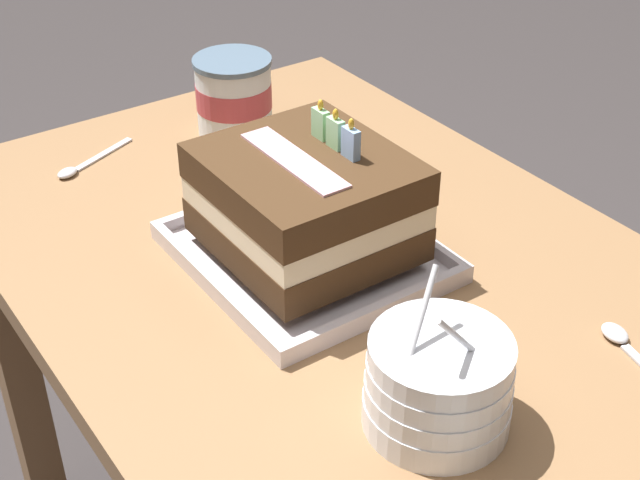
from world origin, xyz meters
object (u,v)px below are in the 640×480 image
(foil_tray, at_px, (306,255))
(serving_spoon_by_bowls, at_px, (79,167))
(serving_spoon_near_tray, at_px, (623,341))
(birthday_cake, at_px, (306,201))
(bowl_stack, at_px, (438,384))
(ice_cream_tub, at_px, (234,96))

(foil_tray, xyz_separation_m, serving_spoon_by_bowls, (-0.37, -0.14, -0.00))
(serving_spoon_near_tray, bearing_deg, birthday_cake, -150.02)
(serving_spoon_near_tray, bearing_deg, serving_spoon_by_bowls, -154.73)
(bowl_stack, bearing_deg, serving_spoon_near_tray, 83.12)
(bowl_stack, bearing_deg, ice_cream_tub, 166.57)
(birthday_cake, distance_m, serving_spoon_near_tray, 0.39)
(bowl_stack, xyz_separation_m, ice_cream_tub, (-0.65, 0.15, 0.01))
(foil_tray, height_order, serving_spoon_by_bowls, foil_tray)
(foil_tray, distance_m, bowl_stack, 0.31)
(foil_tray, height_order, bowl_stack, bowl_stack)
(ice_cream_tub, bearing_deg, serving_spoon_near_tray, 7.30)
(birthday_cake, distance_m, bowl_stack, 0.31)
(birthday_cake, xyz_separation_m, serving_spoon_near_tray, (0.33, 0.19, -0.08))
(bowl_stack, bearing_deg, foil_tray, 170.33)
(serving_spoon_near_tray, bearing_deg, bowl_stack, -96.88)
(serving_spoon_near_tray, xyz_separation_m, serving_spoon_by_bowls, (-0.70, -0.33, -0.00))
(birthday_cake, bearing_deg, bowl_stack, -9.70)
(foil_tray, distance_m, serving_spoon_near_tray, 0.38)
(foil_tray, xyz_separation_m, serving_spoon_near_tray, (0.33, 0.19, -0.00))
(birthday_cake, distance_m, serving_spoon_by_bowls, 0.41)
(birthday_cake, height_order, ice_cream_tub, birthday_cake)
(serving_spoon_near_tray, distance_m, serving_spoon_by_bowls, 0.78)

